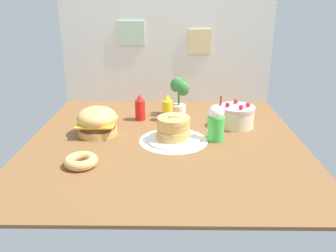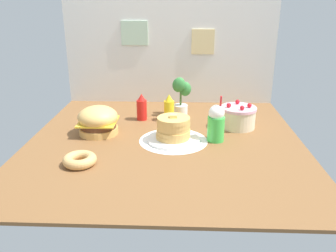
{
  "view_description": "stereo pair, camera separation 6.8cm",
  "coord_description": "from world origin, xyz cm",
  "px_view_note": "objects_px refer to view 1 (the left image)",
  "views": [
    {
      "loc": [
        5.07,
        -231.74,
        96.98
      ],
      "look_at": [
        2.13,
        2.12,
        10.36
      ],
      "focal_mm": 37.68,
      "sensor_mm": 36.0,
      "label": 1
    },
    {
      "loc": [
        11.91,
        -231.55,
        96.98
      ],
      "look_at": [
        2.13,
        2.12,
        10.36
      ],
      "focal_mm": 37.68,
      "sensor_mm": 36.0,
      "label": 2
    }
  ],
  "objects_px": {
    "donut_pink_glaze": "(81,161)",
    "potted_plant": "(179,95)",
    "mustard_bottle": "(168,108)",
    "ketchup_bottle": "(140,108)",
    "burger": "(97,121)",
    "pancake_stack": "(173,130)",
    "cream_soda_cup": "(216,123)",
    "layer_cake": "(237,116)"
  },
  "relations": [
    {
      "from": "burger",
      "to": "pancake_stack",
      "type": "height_order",
      "value": "burger"
    },
    {
      "from": "burger",
      "to": "layer_cake",
      "type": "distance_m",
      "value": 1.07
    },
    {
      "from": "layer_cake",
      "to": "potted_plant",
      "type": "height_order",
      "value": "potted_plant"
    },
    {
      "from": "burger",
      "to": "pancake_stack",
      "type": "bearing_deg",
      "value": -11.44
    },
    {
      "from": "cream_soda_cup",
      "to": "pancake_stack",
      "type": "bearing_deg",
      "value": -177.68
    },
    {
      "from": "layer_cake",
      "to": "ketchup_bottle",
      "type": "bearing_deg",
      "value": 168.8
    },
    {
      "from": "burger",
      "to": "mustard_bottle",
      "type": "height_order",
      "value": "mustard_bottle"
    },
    {
      "from": "layer_cake",
      "to": "cream_soda_cup",
      "type": "height_order",
      "value": "cream_soda_cup"
    },
    {
      "from": "ketchup_bottle",
      "to": "mustard_bottle",
      "type": "relative_size",
      "value": 1.0
    },
    {
      "from": "pancake_stack",
      "to": "ketchup_bottle",
      "type": "bearing_deg",
      "value": 121.74
    },
    {
      "from": "ketchup_bottle",
      "to": "potted_plant",
      "type": "xyz_separation_m",
      "value": [
        0.32,
        0.13,
        0.08
      ]
    },
    {
      "from": "potted_plant",
      "to": "layer_cake",
      "type": "bearing_deg",
      "value": -32.67
    },
    {
      "from": "burger",
      "to": "cream_soda_cup",
      "type": "relative_size",
      "value": 0.88
    },
    {
      "from": "mustard_bottle",
      "to": "potted_plant",
      "type": "xyz_separation_m",
      "value": [
        0.09,
        0.14,
        0.08
      ]
    },
    {
      "from": "burger",
      "to": "cream_soda_cup",
      "type": "distance_m",
      "value": 0.87
    },
    {
      "from": "layer_cake",
      "to": "potted_plant",
      "type": "xyz_separation_m",
      "value": [
        -0.45,
        0.29,
        0.1
      ]
    },
    {
      "from": "pancake_stack",
      "to": "cream_soda_cup",
      "type": "distance_m",
      "value": 0.3
    },
    {
      "from": "ketchup_bottle",
      "to": "donut_pink_glaze",
      "type": "xyz_separation_m",
      "value": [
        -0.29,
        -0.85,
        -0.07
      ]
    },
    {
      "from": "layer_cake",
      "to": "mustard_bottle",
      "type": "bearing_deg",
      "value": 165.3
    },
    {
      "from": "pancake_stack",
      "to": "cream_soda_cup",
      "type": "height_order",
      "value": "cream_soda_cup"
    },
    {
      "from": "pancake_stack",
      "to": "cream_soda_cup",
      "type": "bearing_deg",
      "value": 2.32
    },
    {
      "from": "pancake_stack",
      "to": "mustard_bottle",
      "type": "relative_size",
      "value": 1.7
    },
    {
      "from": "burger",
      "to": "donut_pink_glaze",
      "type": "bearing_deg",
      "value": -89.78
    },
    {
      "from": "donut_pink_glaze",
      "to": "potted_plant",
      "type": "distance_m",
      "value": 1.17
    },
    {
      "from": "potted_plant",
      "to": "pancake_stack",
      "type": "bearing_deg",
      "value": -94.63
    },
    {
      "from": "mustard_bottle",
      "to": "layer_cake",
      "type": "bearing_deg",
      "value": -14.7
    },
    {
      "from": "cream_soda_cup",
      "to": "donut_pink_glaze",
      "type": "height_order",
      "value": "cream_soda_cup"
    },
    {
      "from": "layer_cake",
      "to": "mustard_bottle",
      "type": "xyz_separation_m",
      "value": [
        -0.54,
        0.14,
        0.02
      ]
    },
    {
      "from": "layer_cake",
      "to": "donut_pink_glaze",
      "type": "height_order",
      "value": "layer_cake"
    },
    {
      "from": "ketchup_bottle",
      "to": "mustard_bottle",
      "type": "distance_m",
      "value": 0.23
    },
    {
      "from": "layer_cake",
      "to": "donut_pink_glaze",
      "type": "distance_m",
      "value": 1.27
    },
    {
      "from": "layer_cake",
      "to": "mustard_bottle",
      "type": "height_order",
      "value": "mustard_bottle"
    },
    {
      "from": "cream_soda_cup",
      "to": "donut_pink_glaze",
      "type": "distance_m",
      "value": 0.96
    },
    {
      "from": "layer_cake",
      "to": "potted_plant",
      "type": "relative_size",
      "value": 0.82
    },
    {
      "from": "pancake_stack",
      "to": "burger",
      "type": "bearing_deg",
      "value": 168.56
    },
    {
      "from": "mustard_bottle",
      "to": "ketchup_bottle",
      "type": "bearing_deg",
      "value": 177.47
    },
    {
      "from": "ketchup_bottle",
      "to": "cream_soda_cup",
      "type": "height_order",
      "value": "cream_soda_cup"
    },
    {
      "from": "layer_cake",
      "to": "donut_pink_glaze",
      "type": "bearing_deg",
      "value": -146.55
    },
    {
      "from": "burger",
      "to": "layer_cake",
      "type": "bearing_deg",
      "value": 9.5
    },
    {
      "from": "burger",
      "to": "mustard_bottle",
      "type": "xyz_separation_m",
      "value": [
        0.51,
        0.32,
        0.0
      ]
    },
    {
      "from": "pancake_stack",
      "to": "ketchup_bottle",
      "type": "distance_m",
      "value": 0.52
    },
    {
      "from": "ketchup_bottle",
      "to": "cream_soda_cup",
      "type": "distance_m",
      "value": 0.72
    }
  ]
}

